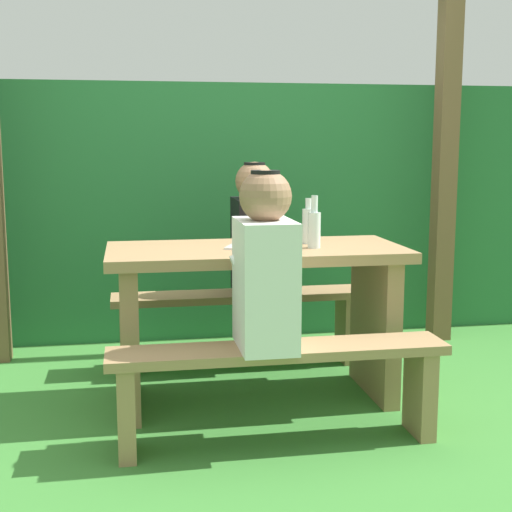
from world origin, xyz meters
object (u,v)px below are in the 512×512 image
(bottle_right, at_px, (308,225))
(bottle_left, at_px, (314,227))
(picnic_table, at_px, (256,297))
(cell_phone, at_px, (235,247))
(person_black_coat, at_px, (255,233))
(bench_far, at_px, (239,313))
(drinking_glass, at_px, (262,237))
(bench_near, at_px, (279,374))
(person_white_shirt, at_px, (265,267))

(bottle_right, bearing_deg, bottle_left, -93.04)
(picnic_table, bearing_deg, bottle_left, -15.88)
(bottle_left, distance_m, cell_phone, 0.38)
(person_black_coat, relative_size, cell_phone, 5.14)
(bench_far, xyz_separation_m, bottle_left, (0.26, -0.61, 0.55))
(bench_far, height_order, drinking_glass, drinking_glass)
(bench_far, relative_size, drinking_glass, 17.10)
(bench_near, bearing_deg, cell_phone, 101.02)
(bench_near, distance_m, bottle_right, 0.86)
(drinking_glass, bearing_deg, bench_near, -93.51)
(bench_near, xyz_separation_m, bottle_right, (0.27, 0.61, 0.54))
(bench_near, distance_m, person_white_shirt, 0.45)
(person_white_shirt, distance_m, cell_phone, 0.52)
(cell_phone, bearing_deg, bottle_right, 35.33)
(drinking_glass, relative_size, bottle_left, 0.33)
(person_black_coat, height_order, bottle_right, person_black_coat)
(bench_near, height_order, cell_phone, cell_phone)
(person_white_shirt, distance_m, bottle_left, 0.57)
(picnic_table, bearing_deg, bottle_right, 14.97)
(bench_far, relative_size, person_white_shirt, 1.95)
(person_white_shirt, bearing_deg, cell_phone, 94.91)
(bench_far, relative_size, person_black_coat, 1.95)
(picnic_table, relative_size, person_black_coat, 1.95)
(picnic_table, distance_m, drinking_glass, 0.29)
(picnic_table, relative_size, bottle_right, 6.29)
(person_black_coat, distance_m, bottle_right, 0.51)
(bottle_left, xyz_separation_m, cell_phone, (-0.37, 0.06, -0.09))
(bottle_left, bearing_deg, person_white_shirt, -125.01)
(bench_far, relative_size, bottle_left, 5.67)
(bottle_left, relative_size, bottle_right, 1.11)
(picnic_table, distance_m, person_white_shirt, 0.59)
(bench_near, xyz_separation_m, person_white_shirt, (-0.06, 0.00, 0.45))
(bench_near, distance_m, bench_far, 1.07)
(person_black_coat, bearing_deg, cell_phone, -109.11)
(bench_far, bearing_deg, person_white_shirt, -93.07)
(picnic_table, xyz_separation_m, bench_near, (0.00, -0.54, -0.21))
(picnic_table, distance_m, bench_near, 0.58)
(person_white_shirt, relative_size, drinking_glass, 8.79)
(person_black_coat, bearing_deg, bottle_left, -73.76)
(bench_far, xyz_separation_m, person_black_coat, (0.09, -0.00, 0.45))
(person_white_shirt, bearing_deg, person_black_coat, 82.32)
(picnic_table, bearing_deg, bench_near, -90.00)
(bench_near, relative_size, bench_far, 1.00)
(bottle_left, bearing_deg, picnic_table, 164.12)
(person_white_shirt, bearing_deg, drinking_glass, 80.87)
(drinking_glass, height_order, bottle_left, bottle_left)
(bench_far, height_order, bottle_right, bottle_right)
(bench_far, xyz_separation_m, bottle_right, (0.27, -0.46, 0.54))
(bottle_right, height_order, cell_phone, bottle_right)
(bench_near, height_order, bottle_right, bottle_right)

